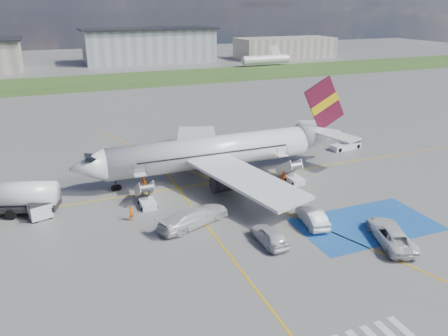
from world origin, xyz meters
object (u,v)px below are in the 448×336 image
Objects in this scene: airliner at (222,150)px; gpu_cart at (41,212)px; belt_loader at (346,146)px; car_silver_b at (312,217)px; van_white_a at (391,232)px; fuel_tanker at (7,201)px; van_white_b at (194,214)px; car_silver_a at (269,235)px.

gpu_cart is (-21.86, -4.47, -2.58)m from airliner.
airliner reaches higher than belt_loader.
airliner is 16.52m from car_silver_b.
van_white_a reaches higher than gpu_cart.
airliner reaches higher than fuel_tanker.
van_white_b reaches higher than van_white_a.
gpu_cart is 15.95m from van_white_b.
fuel_tanker is 31.69m from car_silver_b.
van_white_a is at bearing -144.29° from van_white_b.
car_silver_b is at bearing -7.23° from fuel_tanker.
van_white_a is (8.30, -21.64, -2.33)m from airliner.
belt_loader is 26.52m from car_silver_b.
airliner is 7.59× the size of car_silver_a.
gpu_cart is at bearing -36.08° from car_silver_a.
car_silver_b is 0.83× the size of van_white_b.
fuel_tanker reaches higher than car_silver_a.
belt_loader is 28.24m from van_white_a.
car_silver_b is at bearing -40.74° from gpu_cart.
airliner is 22.46m from gpu_cart.
car_silver_a is at bearing -97.40° from airliner.
van_white_b is at bearing -51.15° from car_silver_a.
van_white_b is (14.29, -7.07, 0.39)m from gpu_cart.
gpu_cart is 0.48× the size of car_silver_b.
belt_loader is (46.79, 5.16, -1.11)m from fuel_tanker.
van_white_b reaches higher than gpu_cart.
belt_loader is (21.77, 3.17, -2.99)m from airliner.
gpu_cart is 44.29m from belt_loader.
car_silver_a is at bearing -160.79° from van_white_b.
airliner is 23.30m from van_white_a.
fuel_tanker is 1.77× the size of van_white_b.
van_white_a reaches higher than car_silver_b.
car_silver_b is at bearing -165.94° from car_silver_a.
gpu_cart reaches higher than car_silver_b.
van_white_b is (-29.34, -14.71, 0.80)m from belt_loader.
airliner reaches higher than car_silver_b.
van_white_b is at bearing -123.29° from airliner.
airliner is 22.20m from belt_loader.
car_silver_b reaches higher than car_silver_a.
car_silver_a is (-2.29, -17.62, -2.57)m from airliner.
car_silver_a is at bearing 26.41° from car_silver_b.
airliner is 6.00× the size of van_white_b.
gpu_cart reaches higher than car_silver_a.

